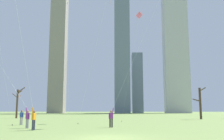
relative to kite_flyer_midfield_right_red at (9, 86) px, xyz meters
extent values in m
plane|color=#7A934C|center=(10.08, -8.60, -3.93)|extent=(400.00, 400.00, 0.00)
cylinder|color=gray|center=(2.33, -0.88, -3.51)|extent=(0.14, 0.14, 0.85)
cylinder|color=gray|center=(2.15, -0.76, -3.51)|extent=(0.14, 0.14, 0.85)
cube|color=purple|center=(2.24, -0.82, -2.81)|extent=(0.39, 0.35, 0.54)
sphere|color=#9E7051|center=(2.24, -0.82, -2.42)|extent=(0.22, 0.22, 0.22)
cylinder|color=purple|center=(2.42, -0.93, -2.85)|extent=(0.09, 0.09, 0.55)
cylinder|color=purple|center=(2.06, -0.71, -2.34)|extent=(0.22, 0.18, 0.56)
cylinder|color=black|center=(9.77, 0.53, -3.51)|extent=(0.14, 0.14, 0.85)
cylinder|color=black|center=(9.96, 0.64, -3.51)|extent=(0.14, 0.14, 0.85)
cube|color=purple|center=(9.87, 0.59, -2.81)|extent=(0.39, 0.35, 0.54)
sphere|color=#9E7051|center=(9.87, 0.59, -2.42)|extent=(0.22, 0.22, 0.22)
cylinder|color=purple|center=(9.69, 0.47, -2.85)|extent=(0.09, 0.09, 0.55)
cylinder|color=purple|center=(10.04, 0.70, -2.34)|extent=(0.22, 0.18, 0.56)
cylinder|color=silver|center=(13.37, 3.53, 5.81)|extent=(6.67, 5.68, 15.79)
cylinder|color=#33384C|center=(3.63, -2.95, -3.51)|extent=(0.14, 0.14, 0.85)
cylinder|color=#33384C|center=(3.56, -3.17, -3.51)|extent=(0.14, 0.14, 0.85)
cube|color=orange|center=(3.60, -3.06, -2.81)|extent=(0.29, 0.38, 0.54)
sphere|color=brown|center=(3.60, -3.06, -2.42)|extent=(0.22, 0.22, 0.22)
cylinder|color=orange|center=(3.66, -2.86, -2.85)|extent=(0.09, 0.09, 0.55)
cylinder|color=orange|center=(3.53, -3.26, -2.34)|extent=(0.15, 0.22, 0.56)
cylinder|color=silver|center=(3.11, -5.60, 3.70)|extent=(0.86, 4.70, 11.58)
cylinder|color=gray|center=(-0.42, 4.26, -3.51)|extent=(0.14, 0.14, 0.85)
cylinder|color=gray|center=(-0.21, 4.18, -3.51)|extent=(0.14, 0.14, 0.85)
cube|color=#2D4CA5|center=(-0.31, 4.22, -2.81)|extent=(0.39, 0.30, 0.54)
sphere|color=brown|center=(-0.31, 4.22, -2.42)|extent=(0.22, 0.22, 0.22)
cylinder|color=#2D4CA5|center=(-0.51, 4.29, -2.85)|extent=(0.09, 0.09, 0.55)
cylinder|color=#2D4CA5|center=(-0.11, 4.15, -2.85)|extent=(0.09, 0.09, 0.55)
cube|color=green|center=(1.01, 19.82, 17.15)|extent=(0.27, 0.70, 0.72)
cylinder|color=black|center=(1.01, 19.82, 17.15)|extent=(0.15, 0.11, 0.46)
cylinder|color=silver|center=(1.59, 18.98, 6.63)|extent=(1.18, 1.69, 21.04)
cylinder|color=#3F3833|center=(2.18, 18.15, -3.89)|extent=(0.10, 0.10, 0.08)
cylinder|color=silver|center=(7.60, 4.58, 3.62)|extent=(3.93, 4.07, 15.04)
cylinder|color=#3F3833|center=(5.64, 6.61, -3.89)|extent=(0.10, 0.10, 0.08)
cube|color=pink|center=(13.64, 13.20, 12.10)|extent=(1.06, 0.51, 1.02)
cylinder|color=black|center=(13.64, 13.20, 12.10)|extent=(0.06, 0.42, 0.62)
cylinder|color=silver|center=(12.25, 13.06, 4.10)|extent=(2.79, 0.31, 15.99)
cylinder|color=#3F3833|center=(10.86, 12.91, -3.89)|extent=(0.10, 0.10, 0.08)
cylinder|color=#3F3833|center=(-1.02, 3.58, -3.89)|extent=(0.10, 0.10, 0.08)
cylinder|color=#4C3828|center=(-9.92, 26.02, -1.10)|extent=(0.38, 0.38, 5.67)
cylinder|color=#4C3828|center=(-9.80, 26.59, 0.35)|extent=(0.37, 1.22, 0.64)
cylinder|color=#4C3828|center=(-10.62, 26.44, 0.53)|extent=(1.52, 0.99, 0.98)
cylinder|color=#4C3828|center=(-9.31, 25.58, 1.22)|extent=(1.37, 1.07, 0.64)
cylinder|color=#4C3828|center=(-9.11, 25.79, 1.70)|extent=(1.75, 0.64, 1.03)
cylinder|color=#423326|center=(24.94, 22.33, -1.14)|extent=(0.40, 0.40, 5.58)
cylinder|color=#423326|center=(24.48, 22.99, -0.54)|extent=(1.11, 1.49, 0.63)
cylinder|color=#423326|center=(24.70, 21.80, -0.77)|extent=(0.65, 1.18, 0.77)
cylinder|color=#423326|center=(25.18, 21.47, 1.30)|extent=(0.65, 1.80, 0.64)
cube|color=slate|center=(11.15, 96.49, 25.38)|extent=(7.35, 6.21, 58.62)
cube|color=slate|center=(18.87, 109.27, 11.43)|extent=(5.48, 10.38, 30.72)
cube|color=gray|center=(-20.23, 97.04, 26.53)|extent=(7.52, 6.57, 60.93)
cube|color=#B2B2B7|center=(38.43, 104.39, 26.14)|extent=(11.87, 8.42, 60.15)
camera|label=1|loc=(10.93, -24.34, -2.26)|focal=40.99mm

